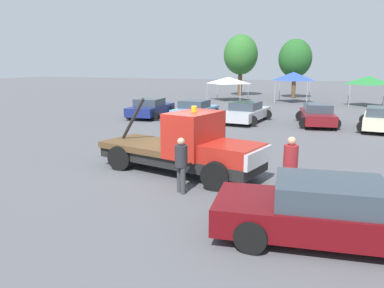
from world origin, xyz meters
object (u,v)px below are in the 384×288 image
at_px(parked_car_cream, 382,119).
at_px(tree_center, 241,55).
at_px(canopy_tent_white, 228,80).
at_px(tree_left, 295,59).
at_px(parked_car_silver, 246,112).
at_px(person_at_hood, 181,161).
at_px(parked_car_maroon, 317,115).
at_px(canopy_tent_blue, 293,76).
at_px(person_near_truck, 290,164).
at_px(parked_car_navy, 151,108).
at_px(canopy_tent_green, 369,80).
at_px(tow_truck, 187,148).
at_px(parked_car_skyblue, 195,110).
at_px(foreground_car, 339,213).

xyz_separation_m(parked_car_cream, tree_center, (-13.56, 20.72, 4.14)).
bearing_deg(canopy_tent_white, tree_left, 41.36).
bearing_deg(parked_car_silver, tree_center, 20.77).
relative_size(canopy_tent_white, tree_left, 0.55).
distance_m(person_at_hood, parked_car_maroon, 14.88).
height_order(parked_car_silver, canopy_tent_blue, canopy_tent_blue).
relative_size(canopy_tent_white, canopy_tent_blue, 1.16).
relative_size(parked_car_silver, parked_car_maroon, 1.02).
height_order(person_near_truck, person_at_hood, person_near_truck).
relative_size(parked_car_navy, parked_car_maroon, 0.98).
xyz_separation_m(parked_car_silver, tree_left, (0.75, 19.50, 3.67)).
relative_size(parked_car_maroon, canopy_tent_green, 1.59).
height_order(person_at_hood, canopy_tent_green, canopy_tent_green).
bearing_deg(tree_left, parked_car_navy, -111.31).
bearing_deg(parked_car_navy, person_at_hood, -153.08).
relative_size(tow_truck, parked_car_silver, 1.26).
xyz_separation_m(parked_car_skyblue, parked_car_silver, (3.49, 0.18, 0.00)).
relative_size(foreground_car, person_near_truck, 3.09).
height_order(canopy_tent_white, canopy_tent_blue, canopy_tent_blue).
relative_size(canopy_tent_blue, tree_center, 0.43).
bearing_deg(parked_car_navy, parked_car_maroon, -91.01).
bearing_deg(parked_car_maroon, canopy_tent_blue, 2.99).
bearing_deg(parked_car_cream, parked_car_silver, 93.35).
bearing_deg(canopy_tent_white, parked_car_maroon, -55.05).
relative_size(parked_car_skyblue, canopy_tent_white, 1.21).
xyz_separation_m(canopy_tent_white, tree_left, (6.04, 5.32, 2.23)).
height_order(person_near_truck, parked_car_maroon, person_near_truck).
relative_size(person_near_truck, tree_center, 0.25).
xyz_separation_m(parked_car_skyblue, canopy_tent_green, (11.36, 13.42, 1.67)).
bearing_deg(foreground_car, tree_center, 99.87).
height_order(parked_car_skyblue, canopy_tent_blue, canopy_tent_blue).
xyz_separation_m(parked_car_navy, canopy_tent_green, (14.79, 13.38, 1.67)).
relative_size(parked_car_silver, canopy_tent_white, 1.40).
relative_size(person_at_hood, canopy_tent_blue, 0.54).
bearing_deg(person_near_truck, foreground_car, -28.72).
height_order(foreground_car, tree_center, tree_center).
distance_m(person_at_hood, parked_car_silver, 14.26).
height_order(foreground_car, parked_car_skyblue, same).
distance_m(tow_truck, tree_center, 33.70).
bearing_deg(parked_car_maroon, parked_car_navy, 83.11).
xyz_separation_m(tow_truck, person_at_hood, (0.57, -1.86, 0.03)).
distance_m(person_at_hood, tree_center, 35.62).
bearing_deg(person_at_hood, tree_center, -131.97).
xyz_separation_m(foreground_car, canopy_tent_blue, (-4.45, 30.19, 1.90)).
bearing_deg(canopy_tent_blue, tree_left, 95.51).
relative_size(person_near_truck, parked_car_maroon, 0.37).
xyz_separation_m(canopy_tent_blue, tree_left, (-0.50, 5.15, 1.76)).
height_order(parked_car_skyblue, tree_left, tree_left).
distance_m(parked_car_skyblue, tree_left, 20.46).
distance_m(parked_car_maroon, canopy_tent_blue, 14.42).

